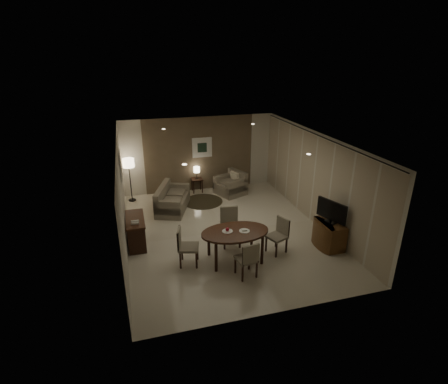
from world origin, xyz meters
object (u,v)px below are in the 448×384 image
object	(u,v)px
dining_table	(235,246)
chair_right	(277,236)
floor_lamp	(130,180)
chair_far	(231,228)
armchair	(230,183)
chair_left	(189,247)
chair_near	(246,258)
tv_cabinet	(329,234)
console_desk	(136,231)
sofa	(173,198)
side_table	(197,185)

from	to	relation	value
dining_table	chair_right	size ratio (longest dim) A/B	1.83
floor_lamp	chair_far	bearing A→B (deg)	-57.32
armchair	dining_table	bearing A→B (deg)	-37.92
armchair	chair_left	bearing A→B (deg)	-51.89
dining_table	chair_near	distance (m)	0.71
floor_lamp	tv_cabinet	bearing A→B (deg)	-42.88
dining_table	chair_near	xyz separation A→B (m)	(0.04, -0.71, 0.06)
console_desk	sofa	xyz separation A→B (m)	(1.25, 1.95, 0.02)
chair_right	side_table	world-z (taller)	chair_right
chair_near	side_table	world-z (taller)	chair_near
chair_right	side_table	bearing A→B (deg)	171.42
armchair	side_table	distance (m)	1.25
tv_cabinet	sofa	size ratio (longest dim) A/B	0.54
tv_cabinet	dining_table	world-z (taller)	dining_table
chair_near	floor_lamp	size ratio (longest dim) A/B	0.60
chair_near	chair_left	bearing A→B (deg)	-44.07
console_desk	armchair	distance (m)	4.37
sofa	chair_right	bearing A→B (deg)	-126.71
chair_left	floor_lamp	world-z (taller)	floor_lamp
console_desk	chair_far	bearing A→B (deg)	-16.83
chair_near	chair_far	xyz separation A→B (m)	(0.06, 1.42, 0.06)
chair_right	tv_cabinet	bearing A→B (deg)	63.98
chair_right	dining_table	bearing A→B (deg)	-109.71
tv_cabinet	chair_left	distance (m)	3.72
chair_right	floor_lamp	world-z (taller)	floor_lamp
sofa	side_table	bearing A→B (deg)	-19.32
chair_near	floor_lamp	world-z (taller)	floor_lamp
console_desk	tv_cabinet	bearing A→B (deg)	-17.05
tv_cabinet	dining_table	size ratio (longest dim) A/B	0.54
chair_far	sofa	distance (m)	2.92
floor_lamp	chair_near	bearing A→B (deg)	-65.55
chair_near	chair_far	size ratio (longest dim) A/B	0.89
sofa	chair_far	bearing A→B (deg)	-136.38
chair_far	chair_left	distance (m)	1.37
console_desk	dining_table	bearing A→B (deg)	-32.03
dining_table	sofa	world-z (taller)	sofa
chair_near	armchair	bearing A→B (deg)	-111.74
console_desk	chair_far	size ratio (longest dim) A/B	1.18
side_table	sofa	bearing A→B (deg)	-129.51
floor_lamp	chair_left	bearing A→B (deg)	-74.74
chair_left	side_table	world-z (taller)	chair_left
tv_cabinet	armchair	size ratio (longest dim) A/B	0.98
dining_table	armchair	size ratio (longest dim) A/B	1.81
chair_near	dining_table	bearing A→B (deg)	-95.61
chair_right	armchair	size ratio (longest dim) A/B	0.99
console_desk	armchair	xyz separation A→B (m)	(3.43, 2.70, 0.03)
tv_cabinet	chair_near	xyz separation A→B (m)	(-2.54, -0.65, 0.10)
console_desk	chair_near	bearing A→B (deg)	-42.47
sofa	side_table	distance (m)	1.69
console_desk	chair_near	size ratio (longest dim) A/B	1.33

